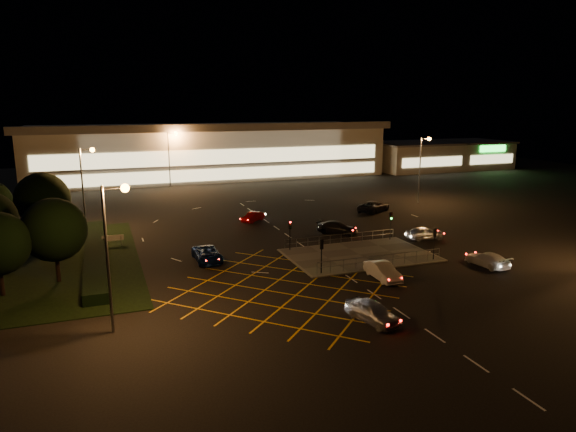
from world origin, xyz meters
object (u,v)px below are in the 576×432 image
object	(u,v)px
signal_ne	(391,220)
car_left_blue	(207,254)
car_queue_white	(383,271)
car_circ_red	(253,217)
car_east_grey	(374,206)
car_right_silver	(425,233)
car_near_silver	(373,312)
car_far_dkgrey	(337,228)
signal_sw	(322,249)
signal_se	(435,237)
car_approach_white	(487,259)
signal_nw	(290,229)

from	to	relation	value
signal_ne	car_left_blue	distance (m)	20.85
signal_ne	car_left_blue	world-z (taller)	signal_ne
car_queue_white	car_circ_red	distance (m)	25.76
car_queue_white	car_east_grey	world-z (taller)	car_east_grey
car_left_blue	car_right_silver	world-z (taller)	car_right_silver
signal_ne	car_queue_white	distance (m)	13.39
car_right_silver	car_queue_white	bearing A→B (deg)	134.94
car_near_silver	car_far_dkgrey	bearing A→B (deg)	55.93
car_near_silver	car_right_silver	world-z (taller)	car_near_silver
signal_sw	car_near_silver	distance (m)	10.77
signal_se	car_queue_white	distance (m)	8.21
car_circ_red	car_right_silver	bearing A→B (deg)	4.82
car_left_blue	car_queue_white	bearing A→B (deg)	-39.25
car_near_silver	car_approach_white	bearing A→B (deg)	10.05
signal_nw	car_circ_red	xyz separation A→B (m)	(0.28, 14.41, -1.74)
signal_se	signal_ne	world-z (taller)	same
car_left_blue	car_near_silver	bearing A→B (deg)	-67.23
signal_nw	signal_ne	xyz separation A→B (m)	(12.00, 0.00, 0.00)
car_near_silver	car_left_blue	world-z (taller)	car_near_silver
signal_nw	car_left_blue	size ratio (longest dim) A/B	0.62
signal_se	car_left_blue	xyz separation A→B (m)	(-20.78, 7.47, -1.66)
signal_ne	car_circ_red	size ratio (longest dim) A/B	0.83
car_right_silver	car_east_grey	world-z (taller)	car_east_grey
signal_se	car_right_silver	bearing A→B (deg)	-119.06
car_right_silver	signal_nw	bearing A→B (deg)	89.93
car_near_silver	signal_ne	bearing A→B (deg)	41.48
signal_sw	car_queue_white	world-z (taller)	signal_sw
car_queue_white	car_left_blue	bearing A→B (deg)	143.16
car_near_silver	car_approach_white	distance (m)	18.04
car_queue_white	car_far_dkgrey	xyz separation A→B (m)	(3.30, 16.01, -0.04)
signal_nw	car_circ_red	world-z (taller)	signal_nw
car_near_silver	car_far_dkgrey	xyz separation A→B (m)	(8.63, 23.62, -0.07)
car_far_dkgrey	car_circ_red	world-z (taller)	car_far_dkgrey
car_far_dkgrey	car_right_silver	distance (m)	10.05
car_near_silver	car_circ_red	xyz separation A→B (m)	(1.07, 33.01, -0.14)
signal_se	car_east_grey	distance (m)	23.14
car_left_blue	car_east_grey	distance (m)	30.67
car_east_grey	signal_se	bearing A→B (deg)	134.69
signal_sw	car_near_silver	xyz separation A→B (m)	(-0.79, -10.62, -1.60)
signal_se	car_circ_red	bearing A→B (deg)	-62.38
car_right_silver	car_far_dkgrey	bearing A→B (deg)	56.68
signal_sw	signal_ne	bearing A→B (deg)	-146.35
signal_se	car_east_grey	size ratio (longest dim) A/B	0.56
signal_sw	signal_ne	distance (m)	14.41
signal_ne	car_circ_red	world-z (taller)	signal_ne
signal_se	car_queue_white	xyz separation A→B (m)	(-7.46, -3.01, -1.63)
car_far_dkgrey	car_circ_red	distance (m)	12.05
car_right_silver	car_east_grey	size ratio (longest dim) A/B	0.79
signal_sw	car_right_silver	bearing A→B (deg)	-156.28
signal_nw	car_near_silver	xyz separation A→B (m)	(-0.79, -18.60, -1.60)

